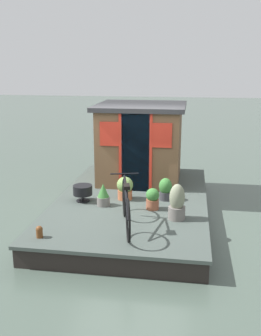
{
  "coord_description": "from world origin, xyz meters",
  "views": [
    {
      "loc": [
        -7.61,
        -1.16,
        3.11
      ],
      "look_at": [
        -0.2,
        0.0,
        1.09
      ],
      "focal_mm": 41.81,
      "sensor_mm": 36.0,
      "label": 1
    }
  ],
  "objects_px": {
    "potted_plant_basil": "(103,195)",
    "mooring_bollard": "(39,231)",
    "potted_plant_rosemary": "(165,189)",
    "potted_plant_ivy": "(125,188)",
    "charcoal_grill": "(83,191)",
    "bicycle": "(126,206)",
    "potted_plant_succulent": "(153,199)",
    "potted_plant_mint": "(177,203)",
    "houseboat_cabin": "(141,142)"
  },
  "relations": [
    {
      "from": "potted_plant_basil",
      "to": "mooring_bollard",
      "type": "height_order",
      "value": "potted_plant_basil"
    },
    {
      "from": "potted_plant_rosemary",
      "to": "mooring_bollard",
      "type": "bearing_deg",
      "value": 138.44
    },
    {
      "from": "potted_plant_ivy",
      "to": "charcoal_grill",
      "type": "xyz_separation_m",
      "value": [
        -0.25,
        0.82,
        -0.02
      ]
    },
    {
      "from": "bicycle",
      "to": "mooring_bollard",
      "type": "distance_m",
      "value": 1.47
    },
    {
      "from": "bicycle",
      "to": "potted_plant_rosemary",
      "type": "distance_m",
      "value": 1.61
    },
    {
      "from": "potted_plant_succulent",
      "to": "mooring_bollard",
      "type": "height_order",
      "value": "potted_plant_succulent"
    },
    {
      "from": "potted_plant_mint",
      "to": "potted_plant_basil",
      "type": "height_order",
      "value": "potted_plant_mint"
    },
    {
      "from": "potted_plant_rosemary",
      "to": "potted_plant_succulent",
      "type": "relative_size",
      "value": 1.11
    },
    {
      "from": "potted_plant_ivy",
      "to": "potted_plant_basil",
      "type": "relative_size",
      "value": 1.06
    },
    {
      "from": "potted_plant_mint",
      "to": "houseboat_cabin",
      "type": "bearing_deg",
      "value": 22.07
    },
    {
      "from": "bicycle",
      "to": "potted_plant_ivy",
      "type": "distance_m",
      "value": 1.44
    },
    {
      "from": "potted_plant_ivy",
      "to": "potted_plant_mint",
      "type": "relative_size",
      "value": 0.72
    },
    {
      "from": "houseboat_cabin",
      "to": "potted_plant_ivy",
      "type": "distance_m",
      "value": 1.62
    },
    {
      "from": "potted_plant_ivy",
      "to": "potted_plant_succulent",
      "type": "xyz_separation_m",
      "value": [
        -0.48,
        -0.62,
        -0.03
      ]
    },
    {
      "from": "houseboat_cabin",
      "to": "potted_plant_basil",
      "type": "height_order",
      "value": "houseboat_cabin"
    },
    {
      "from": "potted_plant_ivy",
      "to": "potted_plant_succulent",
      "type": "distance_m",
      "value": 0.78
    },
    {
      "from": "bicycle",
      "to": "potted_plant_mint",
      "type": "xyz_separation_m",
      "value": [
        0.51,
        -0.84,
        -0.09
      ]
    },
    {
      "from": "potted_plant_rosemary",
      "to": "potted_plant_mint",
      "type": "height_order",
      "value": "potted_plant_mint"
    },
    {
      "from": "bicycle",
      "to": "potted_plant_ivy",
      "type": "height_order",
      "value": "bicycle"
    },
    {
      "from": "potted_plant_mint",
      "to": "bicycle",
      "type": "bearing_deg",
      "value": 121.37
    },
    {
      "from": "potted_plant_succulent",
      "to": "charcoal_grill",
      "type": "distance_m",
      "value": 1.46
    },
    {
      "from": "houseboat_cabin",
      "to": "potted_plant_succulent",
      "type": "xyz_separation_m",
      "value": [
        -1.95,
        -0.48,
        -0.7
      ]
    },
    {
      "from": "houseboat_cabin",
      "to": "potted_plant_ivy",
      "type": "bearing_deg",
      "value": 174.82
    },
    {
      "from": "charcoal_grill",
      "to": "mooring_bollard",
      "type": "xyz_separation_m",
      "value": [
        -1.77,
        0.23,
        -0.12
      ]
    },
    {
      "from": "potted_plant_rosemary",
      "to": "potted_plant_succulent",
      "type": "bearing_deg",
      "value": 160.04
    },
    {
      "from": "potted_plant_rosemary",
      "to": "potted_plant_basil",
      "type": "relative_size",
      "value": 1.03
    },
    {
      "from": "bicycle",
      "to": "potted_plant_basil",
      "type": "height_order",
      "value": "bicycle"
    },
    {
      "from": "houseboat_cabin",
      "to": "bicycle",
      "type": "height_order",
      "value": "houseboat_cabin"
    },
    {
      "from": "potted_plant_rosemary",
      "to": "potted_plant_basil",
      "type": "xyz_separation_m",
      "value": [
        -0.52,
        1.18,
        -0.02
      ]
    },
    {
      "from": "potted_plant_succulent",
      "to": "mooring_bollard",
      "type": "bearing_deg",
      "value": 132.86
    },
    {
      "from": "potted_plant_succulent",
      "to": "potted_plant_basil",
      "type": "height_order",
      "value": "potted_plant_basil"
    },
    {
      "from": "houseboat_cabin",
      "to": "potted_plant_succulent",
      "type": "distance_m",
      "value": 2.13
    },
    {
      "from": "potted_plant_basil",
      "to": "mooring_bollard",
      "type": "xyz_separation_m",
      "value": [
        -1.59,
        0.69,
        -0.11
      ]
    },
    {
      "from": "houseboat_cabin",
      "to": "charcoal_grill",
      "type": "height_order",
      "value": "houseboat_cabin"
    },
    {
      "from": "potted_plant_rosemary",
      "to": "mooring_bollard",
      "type": "relative_size",
      "value": 2.33
    },
    {
      "from": "potted_plant_rosemary",
      "to": "bicycle",
      "type": "bearing_deg",
      "value": 159.44
    },
    {
      "from": "potted_plant_ivy",
      "to": "potted_plant_succulent",
      "type": "height_order",
      "value": "potted_plant_ivy"
    },
    {
      "from": "houseboat_cabin",
      "to": "potted_plant_rosemary",
      "type": "height_order",
      "value": "houseboat_cabin"
    },
    {
      "from": "potted_plant_ivy",
      "to": "mooring_bollard",
      "type": "xyz_separation_m",
      "value": [
        -2.03,
        1.05,
        -0.14
      ]
    },
    {
      "from": "potted_plant_mint",
      "to": "potted_plant_basil",
      "type": "bearing_deg",
      "value": 72.05
    },
    {
      "from": "bicycle",
      "to": "charcoal_grill",
      "type": "distance_m",
      "value": 1.6
    },
    {
      "from": "potted_plant_mint",
      "to": "mooring_bollard",
      "type": "xyz_separation_m",
      "value": [
        -1.12,
        2.15,
        -0.2
      ]
    },
    {
      "from": "charcoal_grill",
      "to": "mooring_bollard",
      "type": "bearing_deg",
      "value": 172.74
    },
    {
      "from": "houseboat_cabin",
      "to": "potted_plant_rosemary",
      "type": "xyz_separation_m",
      "value": [
        -1.39,
        -0.69,
        -0.68
      ]
    },
    {
      "from": "houseboat_cabin",
      "to": "mooring_bollard",
      "type": "bearing_deg",
      "value": 161.31
    },
    {
      "from": "potted_plant_ivy",
      "to": "potted_plant_rosemary",
      "type": "bearing_deg",
      "value": -83.97
    },
    {
      "from": "bicycle",
      "to": "mooring_bollard",
      "type": "height_order",
      "value": "bicycle"
    },
    {
      "from": "houseboat_cabin",
      "to": "potted_plant_basil",
      "type": "bearing_deg",
      "value": 165.55
    },
    {
      "from": "potted_plant_ivy",
      "to": "potted_plant_basil",
      "type": "height_order",
      "value": "potted_plant_ivy"
    },
    {
      "from": "potted_plant_succulent",
      "to": "potted_plant_mint",
      "type": "relative_size",
      "value": 0.63
    }
  ]
}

